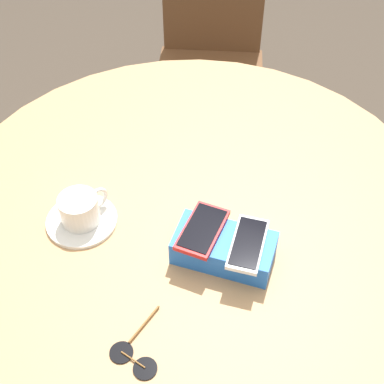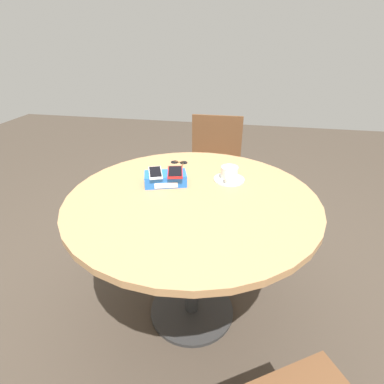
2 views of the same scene
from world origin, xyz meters
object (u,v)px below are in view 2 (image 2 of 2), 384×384
at_px(sunglasses, 179,163).
at_px(chair_far_side, 214,170).
at_px(round_table, 192,216).
at_px(saucer, 229,179).
at_px(phone_white, 155,173).
at_px(coffee_cup, 229,173).
at_px(phone_box, 166,179).
at_px(phone_red, 175,172).

bearing_deg(sunglasses, chair_far_side, 77.54).
xyz_separation_m(round_table, saucer, (0.15, 0.19, 0.11)).
relative_size(round_table, phone_white, 7.72).
height_order(saucer, coffee_cup, coffee_cup).
bearing_deg(phone_white, round_table, -22.86).
bearing_deg(coffee_cup, phone_box, -161.38).
xyz_separation_m(sunglasses, chair_far_side, (0.13, 0.59, -0.28)).
bearing_deg(round_table, saucer, 52.48).
height_order(round_table, chair_far_side, chair_far_side).
bearing_deg(round_table, phone_white, 157.14).
relative_size(phone_box, chair_far_side, 0.26).
relative_size(round_table, phone_red, 7.87).
bearing_deg(sunglasses, round_table, -68.74).
xyz_separation_m(round_table, phone_white, (-0.19, 0.08, 0.17)).
xyz_separation_m(phone_red, saucer, (0.25, 0.09, -0.06)).
relative_size(coffee_cup, chair_far_side, 0.14).
relative_size(phone_white, saucer, 0.96).
relative_size(phone_red, chair_far_side, 0.17).
xyz_separation_m(coffee_cup, sunglasses, (-0.29, 0.17, -0.04)).
xyz_separation_m(phone_white, sunglasses, (0.05, 0.28, -0.06)).
relative_size(phone_box, phone_white, 1.50).
distance_m(phone_red, saucer, 0.27).
distance_m(coffee_cup, sunglasses, 0.34).
bearing_deg(phone_white, saucer, 18.47).
distance_m(phone_box, phone_red, 0.06).
relative_size(round_table, phone_box, 5.13).
xyz_separation_m(round_table, phone_box, (-0.15, 0.09, 0.14)).
xyz_separation_m(saucer, sunglasses, (-0.29, 0.17, -0.00)).
bearing_deg(chair_far_side, phone_red, -96.02).
height_order(saucer, chair_far_side, chair_far_side).
distance_m(sunglasses, chair_far_side, 0.67).
xyz_separation_m(phone_box, phone_red, (0.05, 0.01, 0.03)).
distance_m(round_table, phone_white, 0.27).
bearing_deg(phone_red, coffee_cup, 19.64).
relative_size(phone_red, sunglasses, 1.09).
distance_m(round_table, phone_box, 0.22).
height_order(round_table, coffee_cup, coffee_cup).
distance_m(round_table, coffee_cup, 0.28).
relative_size(phone_white, phone_red, 1.02).
relative_size(saucer, coffee_cup, 1.33).
relative_size(sunglasses, chair_far_side, 0.16).
xyz_separation_m(phone_box, saucer, (0.30, 0.10, -0.02)).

